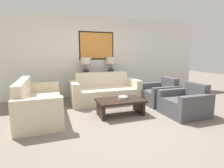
{
  "coord_description": "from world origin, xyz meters",
  "views": [
    {
      "loc": [
        -1.5,
        -3.35,
        1.43
      ],
      "look_at": [
        0.0,
        0.92,
        0.65
      ],
      "focal_mm": 28.0,
      "sensor_mm": 36.0,
      "label": 1
    }
  ],
  "objects_px": {
    "couch_by_side": "(39,104)",
    "decorative_bowl": "(123,98)",
    "couch_by_back_wall": "(105,92)",
    "armchair_near_camera": "(185,104)",
    "table_lamp_left": "(86,63)",
    "armchair_near_back_wall": "(160,95)",
    "console_table": "(99,86)",
    "coffee_table": "(120,104)",
    "table_lamp_right": "(111,63)"
  },
  "relations": [
    {
      "from": "couch_by_side",
      "to": "decorative_bowl",
      "type": "bearing_deg",
      "value": -13.26
    },
    {
      "from": "couch_by_back_wall",
      "to": "armchair_near_camera",
      "type": "height_order",
      "value": "couch_by_back_wall"
    },
    {
      "from": "decorative_bowl",
      "to": "armchair_near_camera",
      "type": "height_order",
      "value": "armchair_near_camera"
    },
    {
      "from": "table_lamp_left",
      "to": "couch_by_side",
      "type": "bearing_deg",
      "value": -133.99
    },
    {
      "from": "decorative_bowl",
      "to": "armchair_near_back_wall",
      "type": "bearing_deg",
      "value": 19.2
    },
    {
      "from": "console_table",
      "to": "decorative_bowl",
      "type": "relative_size",
      "value": 6.02
    },
    {
      "from": "armchair_near_camera",
      "to": "armchair_near_back_wall",
      "type": "bearing_deg",
      "value": 90.0
    },
    {
      "from": "coffee_table",
      "to": "console_table",
      "type": "bearing_deg",
      "value": 90.35
    },
    {
      "from": "table_lamp_right",
      "to": "couch_by_back_wall",
      "type": "bearing_deg",
      "value": -121.55
    },
    {
      "from": "decorative_bowl",
      "to": "table_lamp_left",
      "type": "bearing_deg",
      "value": 105.42
    },
    {
      "from": "table_lamp_right",
      "to": "couch_by_side",
      "type": "distance_m",
      "value": 2.77
    },
    {
      "from": "couch_by_back_wall",
      "to": "decorative_bowl",
      "type": "bearing_deg",
      "value": -85.64
    },
    {
      "from": "couch_by_back_wall",
      "to": "coffee_table",
      "type": "relative_size",
      "value": 1.81
    },
    {
      "from": "couch_by_back_wall",
      "to": "coffee_table",
      "type": "height_order",
      "value": "couch_by_back_wall"
    },
    {
      "from": "decorative_bowl",
      "to": "coffee_table",
      "type": "bearing_deg",
      "value": -155.73
    },
    {
      "from": "table_lamp_left",
      "to": "console_table",
      "type": "bearing_deg",
      "value": -0.0
    },
    {
      "from": "console_table",
      "to": "table_lamp_right",
      "type": "height_order",
      "value": "table_lamp_right"
    },
    {
      "from": "coffee_table",
      "to": "decorative_bowl",
      "type": "bearing_deg",
      "value": 24.27
    },
    {
      "from": "couch_by_back_wall",
      "to": "decorative_bowl",
      "type": "distance_m",
      "value": 1.18
    },
    {
      "from": "decorative_bowl",
      "to": "armchair_near_back_wall",
      "type": "distance_m",
      "value": 1.45
    },
    {
      "from": "console_table",
      "to": "decorative_bowl",
      "type": "distance_m",
      "value": 1.87
    },
    {
      "from": "table_lamp_left",
      "to": "decorative_bowl",
      "type": "distance_m",
      "value": 2.07
    },
    {
      "from": "coffee_table",
      "to": "armchair_near_camera",
      "type": "bearing_deg",
      "value": -19.48
    },
    {
      "from": "console_table",
      "to": "armchair_near_camera",
      "type": "height_order",
      "value": "console_table"
    },
    {
      "from": "armchair_near_camera",
      "to": "couch_by_side",
      "type": "bearing_deg",
      "value": 163.07
    },
    {
      "from": "table_lamp_left",
      "to": "couch_by_side",
      "type": "relative_size",
      "value": 0.28
    },
    {
      "from": "table_lamp_right",
      "to": "armchair_near_camera",
      "type": "bearing_deg",
      "value": -67.02
    },
    {
      "from": "table_lamp_left",
      "to": "armchair_near_back_wall",
      "type": "distance_m",
      "value": 2.49
    },
    {
      "from": "table_lamp_left",
      "to": "couch_by_back_wall",
      "type": "height_order",
      "value": "table_lamp_left"
    },
    {
      "from": "console_table",
      "to": "armchair_near_back_wall",
      "type": "distance_m",
      "value": 2.01
    },
    {
      "from": "armchair_near_camera",
      "to": "table_lamp_left",
      "type": "bearing_deg",
      "value": 127.85
    },
    {
      "from": "coffee_table",
      "to": "decorative_bowl",
      "type": "xyz_separation_m",
      "value": [
        0.08,
        0.04,
        0.13
      ]
    },
    {
      "from": "coffee_table",
      "to": "armchair_near_back_wall",
      "type": "xyz_separation_m",
      "value": [
        1.44,
        0.51,
        -0.01
      ]
    },
    {
      "from": "table_lamp_right",
      "to": "coffee_table",
      "type": "relative_size",
      "value": 0.51
    },
    {
      "from": "table_lamp_left",
      "to": "armchair_near_camera",
      "type": "xyz_separation_m",
      "value": [
        1.87,
        -2.41,
        -0.86
      ]
    },
    {
      "from": "table_lamp_left",
      "to": "couch_by_back_wall",
      "type": "bearing_deg",
      "value": -58.45
    },
    {
      "from": "couch_by_back_wall",
      "to": "armchair_near_camera",
      "type": "xyz_separation_m",
      "value": [
        1.45,
        -1.72,
        -0.03
      ]
    },
    {
      "from": "table_lamp_left",
      "to": "armchair_near_back_wall",
      "type": "height_order",
      "value": "table_lamp_left"
    },
    {
      "from": "couch_by_back_wall",
      "to": "table_lamp_left",
      "type": "bearing_deg",
      "value": 121.55
    },
    {
      "from": "console_table",
      "to": "couch_by_back_wall",
      "type": "xyz_separation_m",
      "value": [
        0.0,
        -0.69,
        -0.08
      ]
    },
    {
      "from": "couch_by_back_wall",
      "to": "couch_by_side",
      "type": "xyz_separation_m",
      "value": [
        -1.8,
        -0.73,
        0.0
      ]
    },
    {
      "from": "table_lamp_right",
      "to": "table_lamp_left",
      "type": "bearing_deg",
      "value": 180.0
    },
    {
      "from": "coffee_table",
      "to": "armchair_near_back_wall",
      "type": "bearing_deg",
      "value": 19.48
    },
    {
      "from": "armchair_near_back_wall",
      "to": "armchair_near_camera",
      "type": "distance_m",
      "value": 1.02
    },
    {
      "from": "couch_by_back_wall",
      "to": "decorative_bowl",
      "type": "height_order",
      "value": "couch_by_back_wall"
    },
    {
      "from": "table_lamp_left",
      "to": "decorative_bowl",
      "type": "relative_size",
      "value": 2.61
    },
    {
      "from": "table_lamp_right",
      "to": "decorative_bowl",
      "type": "bearing_deg",
      "value": -100.2
    },
    {
      "from": "couch_by_back_wall",
      "to": "couch_by_side",
      "type": "bearing_deg",
      "value": -157.92
    },
    {
      "from": "console_table",
      "to": "table_lamp_left",
      "type": "bearing_deg",
      "value": 180.0
    },
    {
      "from": "table_lamp_left",
      "to": "couch_by_side",
      "type": "height_order",
      "value": "table_lamp_left"
    }
  ]
}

